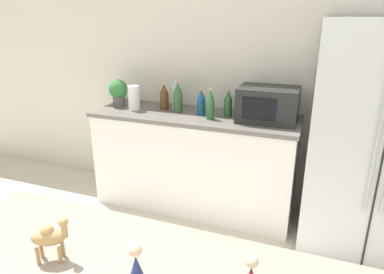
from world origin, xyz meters
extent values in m
cube|color=silver|center=(0.00, 2.73, 1.27)|extent=(8.00, 0.06, 2.55)
cube|color=white|center=(-0.53, 2.40, 0.44)|extent=(1.81, 0.60, 0.87)
cube|color=#66605B|center=(-0.53, 2.40, 0.89)|extent=(1.84, 0.63, 0.03)
cube|color=silver|center=(0.92, 2.32, 0.86)|extent=(0.92, 0.71, 1.72)
cube|color=black|center=(0.92, 1.96, 0.86)|extent=(0.01, 0.01, 1.65)
cylinder|color=#B2B5BA|center=(0.87, 1.95, 0.95)|extent=(0.02, 0.02, 0.95)
cylinder|color=#595451|center=(-1.31, 2.42, 0.96)|extent=(0.12, 0.12, 0.10)
sphere|color=#387F3D|center=(-1.31, 2.42, 1.07)|extent=(0.18, 0.18, 0.18)
cylinder|color=white|center=(-1.10, 2.34, 1.02)|extent=(0.10, 0.10, 0.22)
cube|color=black|center=(0.11, 2.42, 1.05)|extent=(0.48, 0.36, 0.28)
cube|color=black|center=(0.07, 2.24, 1.05)|extent=(0.26, 0.01, 0.17)
cylinder|color=#2D6033|center=(-0.35, 2.30, 0.99)|extent=(0.07, 0.07, 0.16)
cone|color=#2D6033|center=(-0.35, 2.30, 1.11)|extent=(0.06, 0.06, 0.09)
cylinder|color=gold|center=(-0.35, 2.30, 1.16)|extent=(0.02, 0.02, 0.01)
cylinder|color=#B2B7BC|center=(-0.75, 2.50, 1.01)|extent=(0.08, 0.08, 0.20)
cone|color=#B2B7BC|center=(-0.75, 2.50, 1.16)|extent=(0.07, 0.07, 0.11)
cylinder|color=gold|center=(-0.75, 2.50, 1.22)|extent=(0.03, 0.03, 0.01)
cylinder|color=navy|center=(-0.47, 2.40, 0.98)|extent=(0.07, 0.07, 0.14)
cone|color=navy|center=(-0.47, 2.40, 1.09)|extent=(0.07, 0.07, 0.08)
cylinder|color=gold|center=(-0.47, 2.40, 1.13)|extent=(0.03, 0.03, 0.01)
cylinder|color=#2D6033|center=(-0.69, 2.42, 0.99)|extent=(0.08, 0.08, 0.17)
cone|color=#2D6033|center=(-0.69, 2.42, 1.13)|extent=(0.08, 0.08, 0.10)
cylinder|color=gold|center=(-0.69, 2.42, 1.18)|extent=(0.03, 0.03, 0.01)
cylinder|color=#2D6033|center=(-0.23, 2.44, 0.98)|extent=(0.07, 0.07, 0.15)
cone|color=#2D6033|center=(-0.23, 2.44, 1.10)|extent=(0.07, 0.07, 0.08)
cylinder|color=gold|center=(-0.23, 2.44, 1.14)|extent=(0.02, 0.02, 0.01)
cylinder|color=brown|center=(-0.85, 2.47, 0.98)|extent=(0.08, 0.08, 0.15)
cone|color=brown|center=(-0.85, 2.47, 1.10)|extent=(0.08, 0.08, 0.09)
cylinder|color=gold|center=(-0.85, 2.47, 1.15)|extent=(0.03, 0.03, 0.01)
ellipsoid|color=tan|center=(-0.32, 0.39, 1.02)|extent=(0.13, 0.10, 0.06)
sphere|color=tan|center=(-0.32, 0.39, 1.04)|extent=(0.04, 0.04, 0.04)
cylinder|color=tan|center=(-0.26, 0.41, 1.04)|extent=(0.02, 0.02, 0.06)
sphere|color=tan|center=(-0.26, 0.41, 1.07)|extent=(0.03, 0.03, 0.03)
cylinder|color=tan|center=(-0.29, 0.42, 0.96)|extent=(0.01, 0.01, 0.06)
cylinder|color=tan|center=(-0.28, 0.39, 0.96)|extent=(0.01, 0.01, 0.06)
cylinder|color=tan|center=(-0.36, 0.39, 0.96)|extent=(0.01, 0.01, 0.06)
cylinder|color=tan|center=(-0.34, 0.35, 0.96)|extent=(0.01, 0.01, 0.06)
sphere|color=beige|center=(0.36, 0.47, 1.05)|extent=(0.04, 0.04, 0.04)
cone|color=navy|center=(0.02, 0.38, 0.98)|extent=(0.07, 0.07, 0.12)
sphere|color=beige|center=(0.02, 0.38, 1.06)|extent=(0.04, 0.04, 0.04)
camera|label=1|loc=(0.49, -0.36, 1.72)|focal=32.00mm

